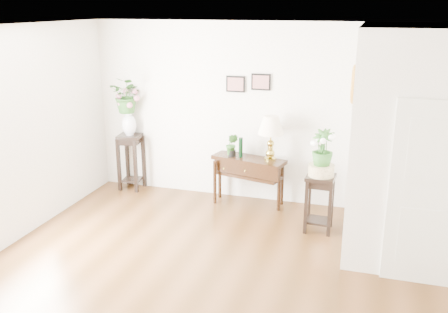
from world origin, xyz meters
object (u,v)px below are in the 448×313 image
at_px(console_table, 248,181).
at_px(plant_stand_b, 319,203).
at_px(table_lamp, 271,137).
at_px(plant_stand_a, 131,162).

height_order(console_table, plant_stand_b, plant_stand_b).
bearing_deg(table_lamp, console_table, 180.00).
height_order(table_lamp, plant_stand_a, table_lamp).
bearing_deg(console_table, plant_stand_a, -169.33).
distance_m(console_table, table_lamp, 0.80).
bearing_deg(console_table, plant_stand_b, -15.61).
bearing_deg(plant_stand_a, plant_stand_b, -12.91).
bearing_deg(table_lamp, plant_stand_a, 177.73).
bearing_deg(plant_stand_a, table_lamp, -2.27).
bearing_deg(console_table, table_lamp, 13.31).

